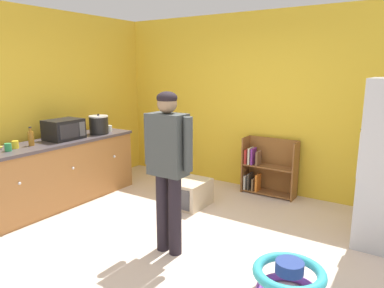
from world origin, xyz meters
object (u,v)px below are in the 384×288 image
yellow_cup (15,145)px  green_cup (8,147)px  standing_person (168,159)px  baby_walker (289,279)px  amber_bottle (31,138)px  white_cup (109,128)px  crock_pot (99,125)px  kitchen_counter (59,172)px  microwave (64,129)px  red_cup (96,128)px  pet_carrier (191,193)px  bookshelf (266,169)px

yellow_cup → green_cup: bearing=-61.4°
green_cup → standing_person: bearing=12.5°
baby_walker → amber_bottle: size_ratio=2.46×
white_cup → standing_person: bearing=-30.1°
baby_walker → crock_pot: size_ratio=1.99×
baby_walker → amber_bottle: 3.49m
baby_walker → green_cup: bearing=-173.3°
kitchen_counter → microwave: bearing=86.0°
microwave → crock_pot: size_ratio=1.58×
standing_person → green_cup: size_ratio=17.47×
white_cup → red_cup: same height
standing_person → microwave: (-2.10, 0.38, 0.05)m
pet_carrier → white_cup: (-1.53, 0.01, 0.77)m
amber_bottle → standing_person: bearing=3.2°
crock_pot → amber_bottle: (-0.09, -1.06, -0.04)m
kitchen_counter → crock_pot: crock_pot is taller
amber_bottle → red_cup: bearing=96.4°
white_cup → yellow_cup: bearing=-93.3°
bookshelf → microwave: bearing=-141.0°
kitchen_counter → baby_walker: kitchen_counter is taller
white_cup → red_cup: (-0.20, -0.10, 0.00)m
microwave → green_cup: (0.05, -0.84, -0.09)m
standing_person → green_cup: bearing=-167.5°
microwave → yellow_cup: bearing=-92.3°
microwave → red_cup: (-0.14, 0.69, -0.09)m
microwave → crock_pot: bearing=81.4°
amber_bottle → red_cup: amber_bottle is taller
white_cup → baby_walker: bearing=-20.5°
amber_bottle → white_cup: size_ratio=2.59×
white_cup → kitchen_counter: bearing=-94.2°
standing_person → bookshelf: bearing=85.4°
bookshelf → pet_carrier: 1.27m
crock_pot → white_cup: 0.26m
crock_pot → green_cup: (-0.04, -1.40, -0.09)m
bookshelf → baby_walker: (1.11, -2.28, -0.22)m
microwave → green_cup: microwave is taller
yellow_cup → red_cup: (-0.11, 1.40, 0.00)m
amber_bottle → white_cup: (0.06, 1.30, -0.05)m
red_cup → microwave: bearing=-78.7°
green_cup → red_cup: (-0.18, 1.53, 0.00)m
bookshelf → yellow_cup: bearing=-132.2°
bookshelf → yellow_cup: 3.48m
kitchen_counter → crock_pot: bearing=82.3°
amber_bottle → red_cup: size_ratio=2.59×
kitchen_counter → white_cup: size_ratio=24.53×
kitchen_counter → standing_person: 2.19m
amber_bottle → bookshelf: bearing=45.7°
bookshelf → red_cup: red_cup is taller
pet_carrier → microwave: bearing=-153.7°
bookshelf → standing_person: 2.31m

